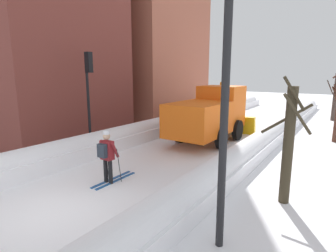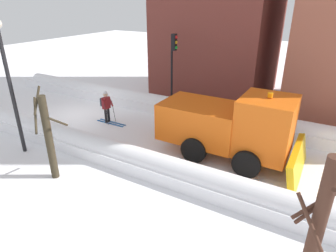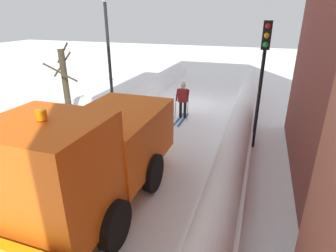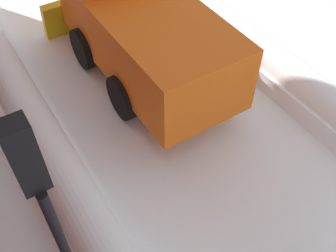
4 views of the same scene
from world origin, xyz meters
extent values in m
plane|color=white|center=(0.00, 10.00, 0.00)|extent=(80.00, 80.00, 0.00)
cube|color=white|center=(-2.97, 10.00, 0.30)|extent=(1.10, 36.00, 0.60)
cylinder|color=white|center=(-2.97, 10.00, 0.60)|extent=(0.90, 34.20, 0.90)
cube|color=white|center=(2.97, 10.00, 0.25)|extent=(1.10, 36.00, 0.51)
cylinder|color=white|center=(2.97, 10.00, 0.51)|extent=(0.90, 34.20, 0.90)
cube|color=orange|center=(0.18, 8.02, 1.40)|extent=(2.30, 3.40, 1.60)
cube|color=gold|center=(0.18, 12.07, 0.55)|extent=(3.20, 0.46, 1.13)
cylinder|color=black|center=(-0.97, 10.42, 0.55)|extent=(0.25, 1.10, 1.10)
cylinder|color=black|center=(1.33, 10.42, 0.55)|extent=(0.25, 1.10, 1.10)
cylinder|color=black|center=(-0.97, 8.22, 0.55)|extent=(0.25, 1.10, 1.10)
cylinder|color=black|center=(1.33, 8.22, 0.55)|extent=(0.25, 1.10, 1.10)
cube|color=black|center=(-3.56, 4.56, 4.07)|extent=(0.28, 0.24, 0.90)
sphere|color=red|center=(-3.56, 4.69, 4.35)|extent=(0.18, 0.18, 0.18)
sphere|color=gold|center=(-3.56, 4.69, 4.07)|extent=(0.18, 0.18, 0.18)
sphere|color=green|center=(-3.56, 4.69, 3.79)|extent=(0.18, 0.18, 0.18)
camera|label=1|loc=(6.26, -3.67, 3.61)|focal=28.94mm
camera|label=2|loc=(11.00, 12.58, 6.31)|focal=30.99mm
camera|label=3|loc=(-3.51, 14.44, 4.73)|focal=29.47mm
camera|label=4|loc=(-3.64, 1.96, 6.98)|focal=42.70mm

